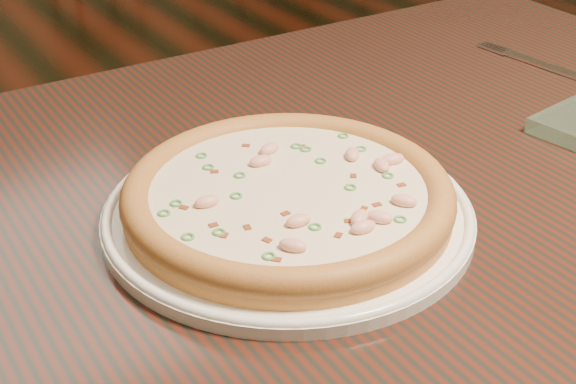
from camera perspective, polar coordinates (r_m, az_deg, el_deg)
ground at (r=1.71m, az=-6.43°, el=-12.52°), size 9.00×9.00×0.00m
hero_table at (r=0.91m, az=4.75°, el=-3.61°), size 1.20×0.80×0.75m
plate at (r=0.76m, az=-0.00°, el=-1.38°), size 0.35×0.35×0.02m
pizza at (r=0.75m, az=0.03°, el=-0.20°), size 0.31×0.31×0.03m
fork at (r=1.17m, az=17.12°, el=8.83°), size 0.04×0.18×0.00m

